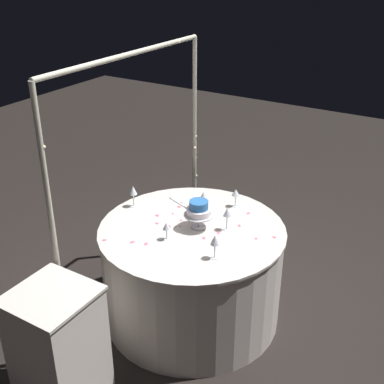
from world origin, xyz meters
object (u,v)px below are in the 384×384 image
(tiered_cake, at_px, (199,210))
(cake_knife, at_px, (182,205))
(wine_glass_3, at_px, (166,227))
(wine_glass_1, at_px, (215,241))
(decorative_arch, at_px, (134,151))
(wine_glass_0, at_px, (133,191))
(side_table, at_px, (59,348))
(main_table, at_px, (192,273))
(wine_glass_4, at_px, (203,197))
(wine_glass_2, at_px, (227,213))
(wine_glass_5, at_px, (236,193))

(tiered_cake, height_order, cake_knife, tiered_cake)
(tiered_cake, distance_m, wine_glass_3, 0.29)
(wine_glass_1, xyz_separation_m, wine_glass_3, (0.03, 0.40, -0.03))
(decorative_arch, relative_size, wine_glass_0, 11.50)
(decorative_arch, bearing_deg, cake_knife, -41.30)
(wine_glass_1, bearing_deg, wine_glass_0, 71.15)
(side_table, bearing_deg, main_table, -13.96)
(wine_glass_0, distance_m, wine_glass_4, 0.56)
(main_table, distance_m, side_table, 1.17)
(wine_glass_1, bearing_deg, wine_glass_4, 36.70)
(main_table, distance_m, wine_glass_2, 0.59)
(wine_glass_2, xyz_separation_m, wine_glass_4, (0.16, 0.29, -0.01))
(decorative_arch, bearing_deg, tiered_cake, -85.54)
(main_table, height_order, wine_glass_0, wine_glass_0)
(wine_glass_2, xyz_separation_m, wine_glass_3, (-0.34, 0.30, -0.04))
(cake_knife, bearing_deg, wine_glass_4, -87.60)
(wine_glass_4, bearing_deg, main_table, -166.46)
(cake_knife, bearing_deg, wine_glass_1, -131.69)
(tiered_cake, xyz_separation_m, cake_knife, (0.23, 0.29, -0.14))
(decorative_arch, bearing_deg, wine_glass_4, -56.89)
(decorative_arch, distance_m, tiered_cake, 0.65)
(cake_knife, bearing_deg, side_table, 179.08)
(wine_glass_4, xyz_separation_m, wine_glass_5, (0.20, -0.18, -0.01))
(wine_glass_3, height_order, wine_glass_5, wine_glass_5)
(decorative_arch, xyz_separation_m, wine_glass_2, (0.12, -0.72, -0.37))
(wine_glass_1, xyz_separation_m, wine_glass_5, (0.73, 0.22, -0.02))
(side_table, distance_m, cake_knife, 1.46)
(decorative_arch, xyz_separation_m, cake_knife, (0.27, -0.24, -0.50))
(wine_glass_2, bearing_deg, side_table, 158.09)
(wine_glass_0, xyz_separation_m, wine_glass_5, (0.42, -0.69, -0.02))
(wine_glass_3, bearing_deg, wine_glass_4, -0.87)
(wine_glass_0, distance_m, wine_glass_1, 0.96)
(tiered_cake, bearing_deg, wine_glass_1, -134.50)
(wine_glass_0, bearing_deg, decorative_arch, -126.50)
(wine_glass_2, bearing_deg, main_table, 118.64)
(cake_knife, bearing_deg, wine_glass_2, -107.43)
(main_table, xyz_separation_m, wine_glass_2, (0.12, -0.22, 0.53))
(wine_glass_5, distance_m, cake_knife, 0.44)
(wine_glass_1, xyz_separation_m, cake_knife, (0.52, 0.59, -0.13))
(decorative_arch, height_order, main_table, decorative_arch)
(decorative_arch, distance_m, wine_glass_4, 0.64)
(wine_glass_1, relative_size, wine_glass_3, 1.31)
(side_table, relative_size, cake_knife, 2.93)
(wine_glass_3, height_order, cake_knife, wine_glass_3)
(wine_glass_0, height_order, wine_glass_3, wine_glass_0)
(decorative_arch, distance_m, cake_knife, 0.62)
(wine_glass_1, bearing_deg, decorative_arch, 73.21)
(decorative_arch, relative_size, wine_glass_2, 11.25)
(wine_glass_1, relative_size, wine_glass_5, 1.18)
(tiered_cake, distance_m, wine_glass_4, 0.26)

